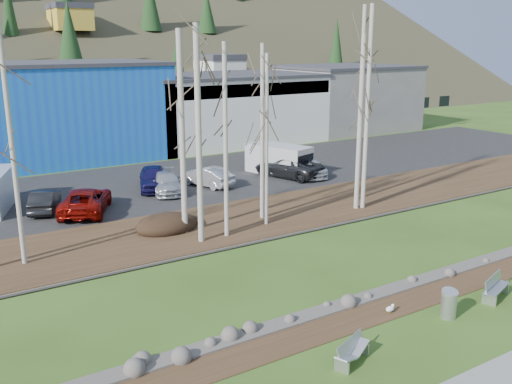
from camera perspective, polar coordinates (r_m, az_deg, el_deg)
ground at (r=22.88m, az=19.34°, el=-11.93°), size 200.00×200.00×0.00m
dirt_strip at (r=24.06m, az=15.40°, el=-10.20°), size 80.00×1.80×0.03m
near_bank_rocks at (r=24.68m, az=13.67°, el=-9.47°), size 80.00×0.80×0.50m
river at (r=27.42m, az=7.51°, el=-6.64°), size 80.00×8.00×0.90m
far_bank_rocks at (r=30.47m, az=2.58°, el=-4.30°), size 80.00×0.80×0.46m
far_bank at (r=32.98m, az=-0.60°, el=-2.64°), size 80.00×7.00×0.15m
parking_lot at (r=41.95m, az=-8.17°, el=1.02°), size 80.00×14.00×0.14m
building_blue at (r=52.66m, az=-20.77°, el=7.54°), size 20.40×12.24×8.30m
building_white at (r=59.02m, az=-3.24°, el=8.43°), size 18.36×12.24×6.80m
building_grey at (r=68.20m, az=8.73°, el=9.35°), size 14.28×12.24×7.30m
bench_intact at (r=25.02m, az=22.79°, el=-8.79°), size 1.87×1.05×0.90m
bench_damaged at (r=19.20m, az=9.54°, el=-15.43°), size 1.71×1.08×0.73m
litter_bin at (r=22.72m, az=18.72°, el=-10.66°), size 0.77×0.77×1.00m
seagull at (r=22.60m, az=13.28°, el=-11.28°), size 0.46×0.22×0.33m
dirt_mound at (r=31.03m, az=-8.95°, el=-3.17°), size 3.41×2.41×0.67m
birch_1 at (r=26.93m, az=-23.28°, el=4.76°), size 0.21×0.21×11.35m
birch_2 at (r=29.43m, az=-7.40°, el=5.72°), size 0.30×0.30×10.46m
birch_3 at (r=28.72m, az=-3.06°, el=4.97°), size 0.23×0.23×9.83m
birch_4 at (r=27.92m, az=-5.75°, el=5.50°), size 0.29×0.29×10.67m
birch_5 at (r=31.77m, az=0.63°, el=5.86°), size 0.23×0.23×9.74m
birch_6 at (r=30.68m, az=1.06°, el=5.06°), size 0.20×0.20×9.24m
birch_7 at (r=34.27m, az=11.07°, el=8.05°), size 0.26×0.26×11.88m
birch_8 at (r=34.19m, az=10.35°, el=6.69°), size 0.28×0.28×10.26m
birch_9 at (r=36.12m, az=10.39°, el=8.47°), size 0.25×0.25×11.95m
car_1 at (r=36.20m, az=-20.39°, el=-0.82°), size 2.71×4.18×1.30m
car_2 at (r=35.13m, az=-16.68°, el=-0.82°), size 4.57×5.86×1.48m
car_3 at (r=38.76m, az=-8.97°, el=0.96°), size 3.06×4.94×1.33m
car_4 at (r=39.62m, az=-10.21°, el=1.40°), size 3.38×5.02×1.59m
car_5 at (r=40.02m, az=-4.94°, el=1.56°), size 2.67×4.40×1.37m
car_6 at (r=42.69m, az=3.26°, el=2.51°), size 4.02×5.85×1.49m
car_7 at (r=43.33m, az=4.87°, el=2.67°), size 3.26×5.48×1.49m
van_white at (r=43.53m, az=2.51°, el=3.25°), size 3.52×5.45×2.21m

